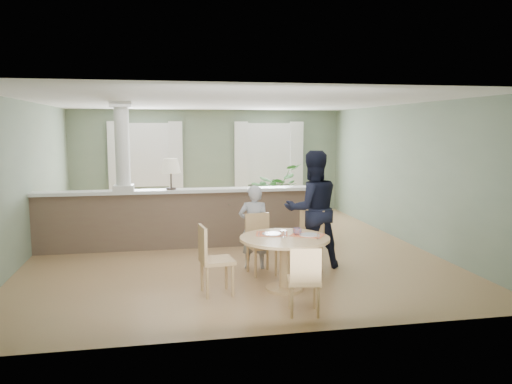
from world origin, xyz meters
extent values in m
plane|color=tan|center=(0.00, 0.00, 0.00)|extent=(8.00, 8.00, 0.00)
cube|color=gray|center=(0.00, 4.00, 1.35)|extent=(7.00, 0.02, 2.70)
cube|color=gray|center=(-3.50, 0.00, 1.35)|extent=(0.02, 8.00, 2.70)
cube|color=gray|center=(3.50, 0.00, 1.35)|extent=(0.02, 8.00, 2.70)
cube|color=gray|center=(0.00, -4.00, 1.35)|extent=(7.00, 0.02, 2.70)
cube|color=white|center=(0.00, 0.00, 2.70)|extent=(7.00, 8.00, 0.02)
cube|color=white|center=(-1.60, 3.97, 1.55)|extent=(1.10, 0.02, 1.50)
cube|color=white|center=(-1.60, 3.94, 1.55)|extent=(1.22, 0.04, 1.62)
cube|color=white|center=(1.60, 3.97, 1.55)|extent=(1.10, 0.02, 1.50)
cube|color=white|center=(1.60, 3.94, 1.55)|extent=(1.22, 0.04, 1.62)
cube|color=silver|center=(-2.35, 3.88, 1.25)|extent=(0.35, 0.10, 2.30)
cube|color=silver|center=(-0.85, 3.88, 1.25)|extent=(0.35, 0.10, 2.30)
cube|color=silver|center=(0.85, 3.88, 1.25)|extent=(0.35, 0.10, 2.30)
cube|color=silver|center=(2.35, 3.88, 1.25)|extent=(0.35, 0.10, 2.30)
cube|color=brown|center=(-0.90, 0.20, 0.53)|extent=(5.20, 0.22, 1.05)
cube|color=white|center=(-0.90, 0.20, 1.08)|extent=(5.32, 0.36, 0.06)
cube|color=white|center=(-1.90, 0.20, 1.16)|extent=(0.36, 0.36, 0.10)
cylinder|color=white|center=(-1.90, 0.20, 1.91)|extent=(0.26, 0.26, 1.39)
cube|color=white|center=(-1.90, 0.20, 2.65)|extent=(0.38, 0.38, 0.10)
cylinder|color=black|center=(-1.05, 0.20, 1.12)|extent=(0.18, 0.18, 0.03)
cylinder|color=black|center=(-1.05, 0.20, 1.28)|extent=(0.03, 0.03, 0.28)
cone|color=#F7EDCC|center=(-1.05, 0.20, 1.55)|extent=(0.36, 0.36, 0.26)
imported|color=#956E51|center=(0.07, 2.02, 0.40)|extent=(2.95, 1.71, 0.81)
imported|color=#346C2B|center=(1.49, 2.66, 0.68)|extent=(1.61, 1.63, 1.37)
cylinder|color=tan|center=(0.43, -2.54, 0.02)|extent=(0.52, 0.52, 0.04)
cylinder|color=tan|center=(0.43, -2.54, 0.38)|extent=(0.14, 0.14, 0.67)
cylinder|color=tan|center=(0.43, -2.54, 0.73)|extent=(1.24, 1.24, 0.04)
cube|color=red|center=(0.29, -2.32, 0.75)|extent=(0.50, 0.41, 0.01)
cube|color=red|center=(0.76, -2.49, 0.75)|extent=(0.54, 0.51, 0.01)
cylinder|color=white|center=(0.28, -2.35, 0.76)|extent=(0.27, 0.27, 0.01)
cylinder|color=white|center=(0.78, -2.51, 0.76)|extent=(0.27, 0.27, 0.01)
cylinder|color=white|center=(0.40, -2.55, 0.80)|extent=(0.08, 0.08, 0.09)
cube|color=silver|center=(0.21, -2.39, 0.77)|extent=(0.05, 0.18, 0.00)
cube|color=silver|center=(0.11, -2.32, 0.76)|extent=(0.06, 0.22, 0.00)
cylinder|color=white|center=(0.84, -2.75, 0.79)|extent=(0.04, 0.04, 0.07)
cylinder|color=silver|center=(0.84, -2.75, 0.83)|extent=(0.04, 0.04, 0.01)
imported|color=#225F9F|center=(0.63, -2.43, 0.80)|extent=(0.15, 0.15, 0.10)
cube|color=tan|center=(0.27, -1.72, 0.44)|extent=(0.48, 0.48, 0.05)
cylinder|color=tan|center=(0.13, -1.92, 0.21)|extent=(0.04, 0.04, 0.42)
cylinder|color=tan|center=(0.46, -1.86, 0.21)|extent=(0.04, 0.04, 0.42)
cylinder|color=tan|center=(0.07, -1.59, 0.21)|extent=(0.04, 0.04, 0.42)
cylinder|color=tan|center=(0.40, -1.53, 0.21)|extent=(0.04, 0.04, 0.42)
cube|color=tan|center=(0.23, -1.54, 0.69)|extent=(0.40, 0.11, 0.45)
cube|color=tan|center=(0.96, -1.79, 0.47)|extent=(0.62, 0.62, 0.05)
cylinder|color=tan|center=(0.71, -1.80, 0.22)|extent=(0.04, 0.04, 0.45)
cylinder|color=tan|center=(0.97, -2.04, 0.22)|extent=(0.04, 0.04, 0.45)
cylinder|color=tan|center=(0.95, -1.54, 0.22)|extent=(0.04, 0.04, 0.45)
cylinder|color=tan|center=(1.21, -1.78, 0.22)|extent=(0.04, 0.04, 0.45)
cube|color=tan|center=(1.09, -1.64, 0.73)|extent=(0.34, 0.31, 0.48)
cube|color=tan|center=(0.44, -3.45, 0.41)|extent=(0.45, 0.45, 0.05)
cylinder|color=tan|center=(0.62, -3.33, 0.20)|extent=(0.04, 0.04, 0.39)
cylinder|color=tan|center=(0.31, -3.27, 0.20)|extent=(0.04, 0.04, 0.39)
cylinder|color=tan|center=(0.56, -3.63, 0.20)|extent=(0.04, 0.04, 0.39)
cylinder|color=tan|center=(0.26, -3.58, 0.20)|extent=(0.04, 0.04, 0.39)
cube|color=tan|center=(0.41, -3.62, 0.64)|extent=(0.37, 0.10, 0.42)
cube|color=tan|center=(-0.51, -2.53, 0.46)|extent=(0.48, 0.48, 0.05)
cylinder|color=tan|center=(-0.32, -2.68, 0.22)|extent=(0.04, 0.04, 0.44)
cylinder|color=tan|center=(-0.36, -2.33, 0.22)|extent=(0.04, 0.04, 0.44)
cylinder|color=tan|center=(-0.66, -2.72, 0.22)|extent=(0.04, 0.04, 0.44)
cylinder|color=tan|center=(-0.71, -2.38, 0.22)|extent=(0.04, 0.04, 0.44)
cube|color=tan|center=(-0.70, -2.55, 0.71)|extent=(0.09, 0.41, 0.47)
imported|color=#9A9A9F|center=(0.21, -1.39, 0.67)|extent=(0.54, 0.40, 1.34)
imported|color=black|center=(1.14, -1.49, 0.94)|extent=(0.95, 0.76, 1.89)
camera|label=1|loc=(-1.22, -9.06, 2.25)|focal=35.00mm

